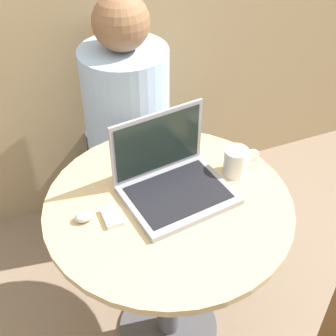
{
  "coord_description": "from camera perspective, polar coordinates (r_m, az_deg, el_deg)",
  "views": [
    {
      "loc": [
        -0.41,
        -1.0,
        1.8
      ],
      "look_at": [
        0.02,
        0.05,
        0.85
      ],
      "focal_mm": 50.0,
      "sensor_mm": 36.0,
      "label": 1
    }
  ],
  "objects": [
    {
      "name": "cell_phone",
      "position": [
        1.47,
        -6.81,
        -6.04
      ],
      "size": [
        0.05,
        0.09,
        0.02
      ],
      "color": "silver",
      "rests_on": "round_table"
    },
    {
      "name": "laptop",
      "position": [
        1.52,
        0.45,
        -1.28
      ],
      "size": [
        0.37,
        0.31,
        0.25
      ],
      "color": "gray",
      "rests_on": "round_table"
    },
    {
      "name": "person_seated",
      "position": [
        2.22,
        -5.12,
        3.8
      ],
      "size": [
        0.4,
        0.59,
        1.2
      ],
      "color": "#3D4766",
      "rests_on": "ground_plane"
    },
    {
      "name": "computer_mouse",
      "position": [
        1.47,
        -10.21,
        -5.85
      ],
      "size": [
        0.06,
        0.04,
        0.03
      ],
      "color": "#B2B2B7",
      "rests_on": "round_table"
    },
    {
      "name": "ground_plane",
      "position": [
        2.1,
        0.04,
        -18.88
      ],
      "size": [
        12.0,
        12.0,
        0.0
      ],
      "primitive_type": "plane",
      "color": "#7F6B56"
    },
    {
      "name": "round_table",
      "position": [
        1.65,
        0.05,
        -8.96
      ],
      "size": [
        0.81,
        0.81,
        0.75
      ],
      "color": "#4C4C51",
      "rests_on": "ground_plane"
    },
    {
      "name": "coffee_cup",
      "position": [
        1.61,
        8.42,
        0.83
      ],
      "size": [
        0.13,
        0.08,
        0.1
      ],
      "color": "white",
      "rests_on": "round_table"
    }
  ]
}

